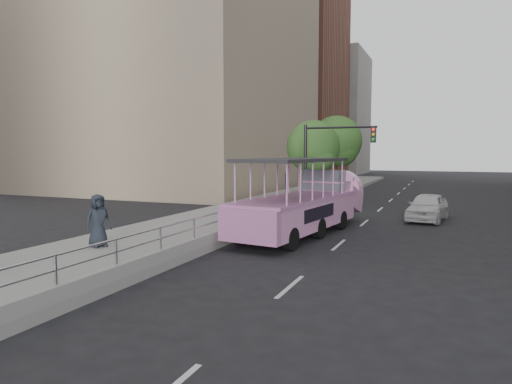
{
  "coord_description": "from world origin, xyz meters",
  "views": [
    {
      "loc": [
        4.76,
        -13.4,
        3.6
      ],
      "look_at": [
        -1.37,
        1.31,
        2.21
      ],
      "focal_mm": 32.0,
      "sensor_mm": 36.0,
      "label": 1
    }
  ],
  "objects": [
    {
      "name": "duck_boat",
      "position": [
        -0.96,
        6.2,
        1.24
      ],
      "size": [
        3.68,
        10.28,
        3.34
      ],
      "color": "black",
      "rests_on": "ground"
    },
    {
      "name": "kerb_wall",
      "position": [
        -3.12,
        2.0,
        0.48
      ],
      "size": [
        0.24,
        30.0,
        0.36
      ],
      "primitive_type": "cube",
      "color": "#989893",
      "rests_on": "sidewalk"
    },
    {
      "name": "street_tree_near",
      "position": [
        -3.3,
        15.93,
        3.82
      ],
      "size": [
        3.52,
        3.52,
        5.72
      ],
      "color": "#322416",
      "rests_on": "ground"
    },
    {
      "name": "street_tree_far",
      "position": [
        -3.1,
        21.93,
        4.31
      ],
      "size": [
        3.97,
        3.97,
        6.45
      ],
      "color": "#322416",
      "rests_on": "ground"
    },
    {
      "name": "car",
      "position": [
        3.92,
        12.14,
        0.73
      ],
      "size": [
        2.28,
        4.46,
        1.45
      ],
      "primitive_type": "imported",
      "rotation": [
        0.0,
        0.0,
        -0.14
      ],
      "color": "silver",
      "rests_on": "ground"
    },
    {
      "name": "midrise_brick",
      "position": [
        -18.0,
        48.0,
        13.0
      ],
      "size": [
        18.0,
        16.0,
        26.0
      ],
      "primitive_type": "cube",
      "color": "brown",
      "rests_on": "ground"
    },
    {
      "name": "traffic_signal",
      "position": [
        -1.7,
        12.5,
        3.5
      ],
      "size": [
        4.2,
        0.32,
        5.2
      ],
      "color": "black",
      "rests_on": "ground"
    },
    {
      "name": "ground",
      "position": [
        0.0,
        0.0,
        0.0
      ],
      "size": [
        160.0,
        160.0,
        0.0
      ],
      "primitive_type": "plane",
      "color": "black"
    },
    {
      "name": "midrise_stone_b",
      "position": [
        -16.0,
        64.0,
        10.0
      ],
      "size": [
        16.0,
        14.0,
        20.0
      ],
      "primitive_type": "cube",
      "color": "gray",
      "rests_on": "ground"
    },
    {
      "name": "sidewalk",
      "position": [
        -5.75,
        10.0,
        0.15
      ],
      "size": [
        5.5,
        80.0,
        0.3
      ],
      "primitive_type": "cube",
      "color": "gray",
      "rests_on": "ground"
    },
    {
      "name": "guardrail",
      "position": [
        -3.12,
        2.0,
        1.14
      ],
      "size": [
        0.07,
        22.0,
        0.71
      ],
      "color": "silver",
      "rests_on": "kerb_wall"
    },
    {
      "name": "pedestrian_far",
      "position": [
        -6.38,
        -0.99,
        1.22
      ],
      "size": [
        0.91,
        1.07,
        1.85
      ],
      "primitive_type": "imported",
      "rotation": [
        0.0,
        0.0,
        1.14
      ],
      "color": "#20262F",
      "rests_on": "sidewalk"
    },
    {
      "name": "parking_sign",
      "position": [
        -2.92,
        9.11,
        1.61
      ],
      "size": [
        0.09,
        0.57,
        2.53
      ],
      "color": "black",
      "rests_on": "ground"
    }
  ]
}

